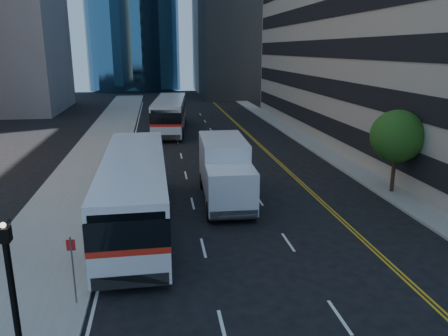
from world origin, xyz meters
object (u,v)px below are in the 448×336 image
Objects in this scene: street_tree at (397,136)px; bus_rear at (170,114)px; lamp_post at (14,302)px; bus_front at (135,189)px; box_truck at (225,170)px.

street_tree is 27.16m from bus_rear.
street_tree reaches higher than lamp_post.
bus_front is at bearing 77.88° from lamp_post.
bus_front is (2.40, 11.18, -0.78)m from lamp_post.
box_truck is at bearing 179.02° from street_tree.
street_tree reaches higher than box_truck.
bus_front is at bearing -90.13° from bus_rear.
box_truck is (-10.54, 0.18, -1.74)m from street_tree.
box_truck is at bearing 62.27° from lamp_post.
box_truck is (2.46, -23.60, -0.04)m from bus_rear.
street_tree is 10.69m from box_truck.
bus_rear is (5.00, 37.78, -0.79)m from lamp_post.
street_tree is at bearing 9.63° from bus_front.
street_tree reaches higher than bus_rear.
bus_rear is (-13.00, 23.78, -1.71)m from street_tree.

